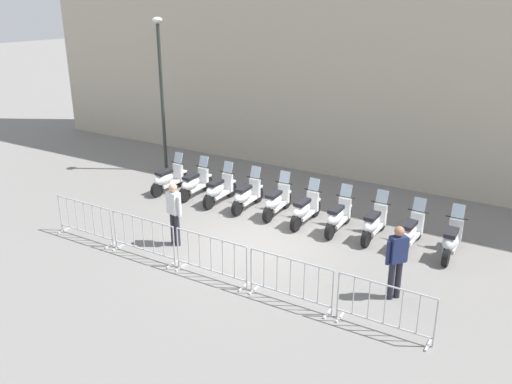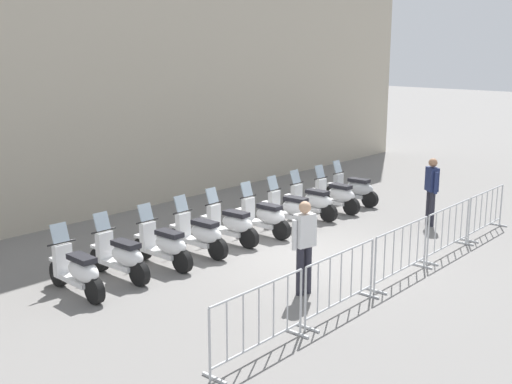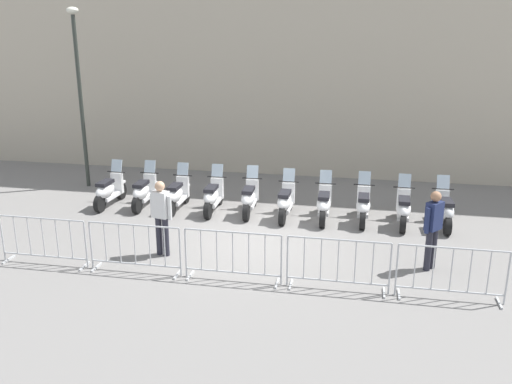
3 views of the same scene
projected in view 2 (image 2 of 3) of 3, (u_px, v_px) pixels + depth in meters
ground_plane at (311, 256)px, 13.46m from camera, size 120.00×120.00×0.00m
building_facade at (98, 25)px, 17.12m from camera, size 28.01×6.98×10.09m
motorcycle_0 at (78, 271)px, 11.16m from camera, size 0.59×1.72×1.24m
motorcycle_1 at (121, 257)px, 11.98m from camera, size 0.66×1.72×1.24m
motorcycle_2 at (164, 245)px, 12.68m from camera, size 0.65×1.72×1.24m
motorcycle_3 at (200, 235)px, 13.44m from camera, size 0.66×1.72×1.24m
motorcycle_4 at (231, 225)px, 14.23m from camera, size 0.69×1.71×1.24m
motorcycle_5 at (264, 217)px, 14.88m from camera, size 0.63×1.72×1.24m
motorcycle_6 at (290, 209)px, 15.64m from camera, size 0.67×1.72×1.24m
motorcycle_7 at (312, 202)px, 16.43m from camera, size 0.64×1.72×1.24m
motorcycle_8 at (335, 196)px, 17.14m from camera, size 0.60×1.72×1.24m
motorcycle_9 at (354, 189)px, 17.94m from camera, size 0.68×1.71×1.24m
barrier_segment_0 at (259, 322)px, 8.89m from camera, size 1.98×0.74×1.07m
barrier_segment_1 at (341, 282)px, 10.43m from camera, size 1.98×0.74×1.07m
barrier_segment_2 at (402, 253)px, 11.97m from camera, size 1.98×0.74×1.07m
barrier_segment_3 at (449, 230)px, 13.51m from camera, size 1.98×0.74×1.07m
barrier_segment_4 at (486, 212)px, 15.05m from camera, size 1.98×0.74×1.07m
officer_near_row_end at (304, 242)px, 11.13m from camera, size 0.55×0.25×1.73m
officer_mid_plaza at (431, 188)px, 15.65m from camera, size 0.37×0.49×1.73m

